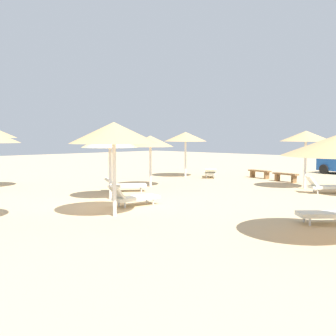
# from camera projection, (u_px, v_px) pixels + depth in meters

# --- Properties ---
(ground_plane) EXTENTS (80.00, 80.00, 0.00)m
(ground_plane) POSITION_uv_depth(u_px,v_px,m) (111.00, 205.00, 14.32)
(ground_plane) COLOR #D1B284
(parasol_1) EXTENTS (2.66, 2.66, 2.81)m
(parasol_1) POSITION_uv_depth(u_px,v_px,m) (186.00, 137.00, 24.25)
(parasol_1) COLOR silver
(parasol_1) RESTS_ON ground
(parasol_2) EXTENTS (2.45, 2.45, 2.80)m
(parasol_2) POSITION_uv_depth(u_px,v_px,m) (306.00, 136.00, 18.66)
(parasol_2) COLOR silver
(parasol_2) RESTS_ON ground
(parasol_3) EXTENTS (2.32, 2.32, 2.57)m
(parasol_3) POSITION_uv_depth(u_px,v_px,m) (150.00, 141.00, 19.39)
(parasol_3) COLOR silver
(parasol_3) RESTS_ON ground
(parasol_4) EXTENTS (2.28, 2.28, 2.68)m
(parasol_4) POSITION_uv_depth(u_px,v_px,m) (110.00, 140.00, 15.51)
(parasol_4) COLOR silver
(parasol_4) RESTS_ON ground
(parasol_7) EXTENTS (2.78, 2.78, 2.96)m
(parasol_7) POSITION_uv_depth(u_px,v_px,m) (114.00, 133.00, 12.08)
(parasol_7) COLOR silver
(parasol_7) RESTS_ON ground
(lounger_0) EXTENTS (1.77, 1.81, 0.70)m
(lounger_0) POSITION_uv_depth(u_px,v_px,m) (332.00, 213.00, 11.20)
(lounger_0) COLOR silver
(lounger_0) RESTS_ON ground
(lounger_1) EXTENTS (1.75, 1.85, 0.64)m
(lounger_1) POSITION_uv_depth(u_px,v_px,m) (210.00, 173.00, 23.92)
(lounger_1) COLOR silver
(lounger_1) RESTS_ON ground
(lounger_2) EXTENTS (1.74, 1.78, 0.80)m
(lounger_2) POSITION_uv_depth(u_px,v_px,m) (326.00, 186.00, 17.31)
(lounger_2) COLOR silver
(lounger_2) RESTS_ON ground
(lounger_3) EXTENTS (1.65, 1.91, 0.66)m
(lounger_3) POSITION_uv_depth(u_px,v_px,m) (125.00, 185.00, 17.86)
(lounger_3) COLOR silver
(lounger_3) RESTS_ON ground
(lounger_4) EXTENTS (0.93, 1.93, 0.80)m
(lounger_4) POSITION_uv_depth(u_px,v_px,m) (133.00, 197.00, 14.13)
(lounger_4) COLOR silver
(lounger_4) RESTS_ON ground
(bench_0) EXTENTS (1.54, 0.63, 0.49)m
(bench_0) POSITION_uv_depth(u_px,v_px,m) (259.00, 173.00, 23.60)
(bench_0) COLOR brown
(bench_0) RESTS_ON ground
(bench_2) EXTENTS (1.54, 0.61, 0.49)m
(bench_2) POSITION_uv_depth(u_px,v_px,m) (285.00, 176.00, 21.64)
(bench_2) COLOR brown
(bench_2) RESTS_ON ground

